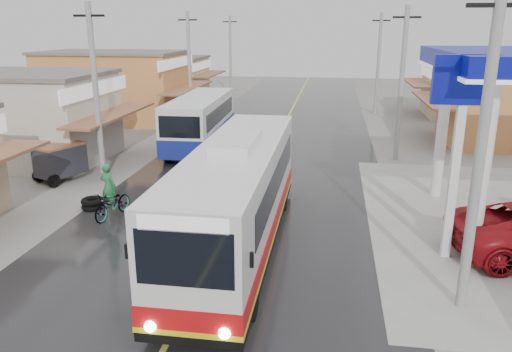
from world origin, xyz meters
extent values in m
plane|color=slate|center=(0.00, 0.00, 0.00)|extent=(120.00, 120.00, 0.00)
cube|color=black|center=(0.00, 15.00, 0.01)|extent=(12.00, 90.00, 0.02)
cube|color=#D8CC4C|center=(0.00, 15.00, 0.02)|extent=(0.15, 90.00, 0.01)
cylinder|color=white|center=(8.00, 9.00, 2.75)|extent=(0.44, 0.44, 5.50)
cylinder|color=white|center=(8.00, 3.00, 2.75)|extent=(0.44, 0.44, 5.50)
cube|color=white|center=(7.20, 3.00, 3.00)|extent=(0.25, 0.25, 6.00)
cube|color=#0A108C|center=(7.20, 3.00, 5.50)|extent=(1.80, 0.30, 1.40)
cube|color=silver|center=(0.65, 2.65, 1.97)|extent=(2.43, 11.58, 2.85)
cube|color=black|center=(0.65, 2.65, 0.45)|extent=(2.45, 11.60, 0.29)
cube|color=red|center=(0.65, 2.65, 0.94)|extent=(2.47, 11.62, 0.53)
cube|color=yellow|center=(0.65, 2.65, 0.62)|extent=(2.48, 11.63, 0.14)
cube|color=black|center=(0.65, 3.13, 2.29)|extent=(2.47, 9.17, 0.96)
cube|color=black|center=(0.64, -3.09, 2.38)|extent=(2.11, 0.12, 1.25)
cube|color=black|center=(0.66, 8.39, 2.38)|extent=(2.11, 0.12, 1.06)
cube|color=white|center=(0.64, -3.09, 3.16)|extent=(1.91, 0.12, 0.34)
cube|color=silver|center=(0.65, 2.65, 3.54)|extent=(1.16, 2.90, 0.29)
cylinder|color=black|center=(-0.42, -1.40, 0.55)|extent=(0.34, 1.06, 1.06)
cylinder|color=black|center=(1.70, -1.41, 0.55)|extent=(0.34, 1.06, 1.06)
cylinder|color=black|center=(-0.40, 6.32, 0.55)|extent=(0.34, 1.06, 1.06)
cylinder|color=black|center=(1.71, 6.31, 0.55)|extent=(0.34, 1.06, 1.06)
sphere|color=#FFF2CC|center=(-0.18, -3.16, 0.74)|extent=(0.27, 0.27, 0.27)
sphere|color=#FFF2CC|center=(1.46, -3.16, 0.74)|extent=(0.27, 0.27, 0.27)
cube|color=black|center=(-0.72, -2.84, 2.34)|extent=(0.08, 0.08, 0.34)
cube|color=black|center=(1.99, -2.84, 2.34)|extent=(0.08, 0.08, 0.34)
cube|color=silver|center=(-4.14, 16.07, 1.79)|extent=(2.68, 9.15, 2.52)
cube|color=navy|center=(-4.14, 16.07, 0.93)|extent=(2.72, 9.19, 1.01)
cube|color=black|center=(-4.14, 16.07, 2.14)|extent=(2.68, 7.63, 0.91)
cube|color=black|center=(-4.00, 11.58, 2.14)|extent=(2.12, 0.18, 1.11)
cylinder|color=black|center=(-5.13, 12.81, 0.52)|extent=(0.33, 1.02, 1.01)
cylinder|color=black|center=(-2.95, 12.87, 0.52)|extent=(0.33, 1.02, 1.01)
cylinder|color=black|center=(-5.32, 19.26, 0.52)|extent=(0.33, 1.02, 1.01)
cylinder|color=black|center=(-3.14, 19.33, 0.52)|extent=(0.33, 1.02, 1.01)
imported|color=black|center=(-4.55, 4.61, 0.53)|extent=(1.15, 2.13, 1.06)
imported|color=#246C3B|center=(-4.55, 4.38, 1.29)|extent=(0.72, 0.56, 1.77)
cube|color=#26262D|center=(-8.92, 8.70, 0.97)|extent=(2.01, 2.40, 1.33)
cube|color=brown|center=(-8.92, 8.70, 1.69)|extent=(2.08, 2.47, 0.10)
cylinder|color=black|center=(-9.86, 8.31, 0.31)|extent=(0.41, 0.64, 0.62)
cylinder|color=black|center=(-9.31, 9.64, 0.31)|extent=(0.41, 0.64, 0.62)
cylinder|color=black|center=(-8.70, 7.61, 0.31)|extent=(0.35, 0.62, 0.62)
torus|color=black|center=(-5.73, 5.30, 0.11)|extent=(0.89, 0.89, 0.23)
torus|color=black|center=(-5.73, 5.30, 0.34)|extent=(0.89, 0.89, 0.23)
camera|label=1|loc=(3.51, -12.08, 6.96)|focal=35.00mm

